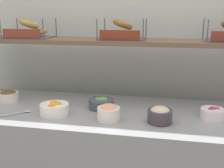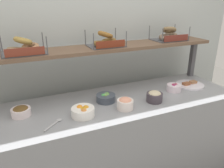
{
  "view_description": "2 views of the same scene",
  "coord_description": "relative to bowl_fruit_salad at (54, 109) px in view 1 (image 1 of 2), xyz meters",
  "views": [
    {
      "loc": [
        0.3,
        -1.65,
        1.46
      ],
      "look_at": [
        -0.04,
        0.07,
        1.01
      ],
      "focal_mm": 44.56,
      "sensor_mm": 36.0,
      "label": 1
    },
    {
      "loc": [
        -0.76,
        -1.58,
        1.7
      ],
      "look_at": [
        -0.04,
        0.06,
        0.99
      ],
      "focal_mm": 35.48,
      "sensor_mm": 36.0,
      "label": 2
    }
  ],
  "objects": [
    {
      "name": "serving_spoon_near_plate",
      "position": [
        -0.21,
        -0.03,
        -0.03
      ],
      "size": [
        0.15,
        0.12,
        0.01
      ],
      "color": "#B7B7BC",
      "rests_on": "deli_counter"
    },
    {
      "name": "bowl_fruit_salad",
      "position": [
        0.0,
        0.0,
        0.0
      ],
      "size": [
        0.18,
        0.18,
        0.08
      ],
      "color": "white",
      "rests_on": "deli_counter"
    },
    {
      "name": "upper_shelf",
      "position": [
        0.36,
        0.4,
        0.38
      ],
      "size": [
        2.16,
        0.32,
        0.03
      ],
      "primitive_type": "cube",
      "color": "brown",
      "rests_on": "shelf_riser_left"
    },
    {
      "name": "bowl_tuna_salad",
      "position": [
        0.64,
        -0.0,
        0.01
      ],
      "size": [
        0.14,
        0.14,
        0.1
      ],
      "color": "#3F373F",
      "rests_on": "deli_counter"
    },
    {
      "name": "bagel_basket_cinnamon_raisin",
      "position": [
        0.35,
        0.4,
        0.44
      ],
      "size": [
        0.31,
        0.26,
        0.15
      ],
      "color": "#4C4C51",
      "rests_on": "upper_shelf"
    },
    {
      "name": "bowl_veggie_mix",
      "position": [
        0.26,
        0.17,
        -0.0
      ],
      "size": [
        0.17,
        0.17,
        0.08
      ],
      "color": "#414956",
      "rests_on": "deli_counter"
    },
    {
      "name": "bagel_basket_everything",
      "position": [
        -0.34,
        0.39,
        0.44
      ],
      "size": [
        0.33,
        0.27,
        0.14
      ],
      "color": "#4C4C51",
      "rests_on": "upper_shelf"
    },
    {
      "name": "bowl_chocolate_spread",
      "position": [
        -0.43,
        0.19,
        -0.0
      ],
      "size": [
        0.15,
        0.15,
        0.08
      ],
      "color": "white",
      "rests_on": "deli_counter"
    },
    {
      "name": "bowl_lox_spread",
      "position": [
        0.35,
        -0.02,
        0.01
      ],
      "size": [
        0.13,
        0.13,
        0.1
      ],
      "color": "white",
      "rests_on": "deli_counter"
    },
    {
      "name": "bowl_beet_salad",
      "position": [
        0.94,
        0.12,
        -0.0
      ],
      "size": [
        0.14,
        0.14,
        0.07
      ],
      "color": "white",
      "rests_on": "deli_counter"
    },
    {
      "name": "back_wall",
      "position": [
        0.36,
        0.68,
        0.31
      ],
      "size": [
        3.4,
        0.06,
        2.4
      ],
      "primitive_type": "cube",
      "color": "#B3BCBA",
      "rests_on": "ground_plane"
    }
  ]
}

